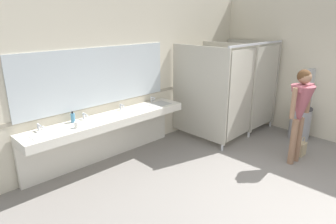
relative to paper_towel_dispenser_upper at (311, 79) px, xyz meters
name	(u,v)px	position (x,y,z in m)	size (l,w,h in m)	color
ground_plane	(286,205)	(-2.75, -0.91, -1.34)	(6.25, 6.77, 0.10)	gray
wall_back	(144,72)	(-2.75, 2.23, 0.21)	(6.25, 0.12, 2.99)	beige
wall_back_tile_band	(146,94)	(-2.75, 2.17, -0.24)	(6.25, 0.01, 0.06)	#9E937F
vanity_counter	(107,128)	(-3.85, 1.96, -0.63)	(3.05, 0.57, 1.00)	silver
mirror_panel	(98,77)	(-3.86, 2.16, 0.26)	(2.95, 0.02, 1.01)	silver
bathroom_stalls	(234,87)	(-1.00, 1.24, -0.22)	(2.02, 1.44, 2.05)	#B2AD9E
paper_towel_dispenser_upper	(311,79)	(0.00, 0.00, 0.00)	(0.35, 0.13, 0.42)	#B7BABF
paper_towel_dispenser_lower	(307,103)	(0.00, 0.00, -0.53)	(0.32, 0.13, 0.43)	#B7BABF
trash_bin	(300,123)	(-0.25, 0.00, -0.94)	(0.44, 0.44, 0.69)	#99999E
person_standing	(301,105)	(-1.45, -0.42, -0.20)	(0.59, 0.44, 1.71)	#8C664C
handbag	(302,149)	(-1.08, -0.41, -1.15)	(0.23, 0.10, 0.38)	tan
soap_dispenser	(73,118)	(-4.44, 2.04, -0.32)	(0.07, 0.07, 0.19)	teal
paper_cup	(77,125)	(-4.53, 1.76, -0.35)	(0.07, 0.07, 0.10)	white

